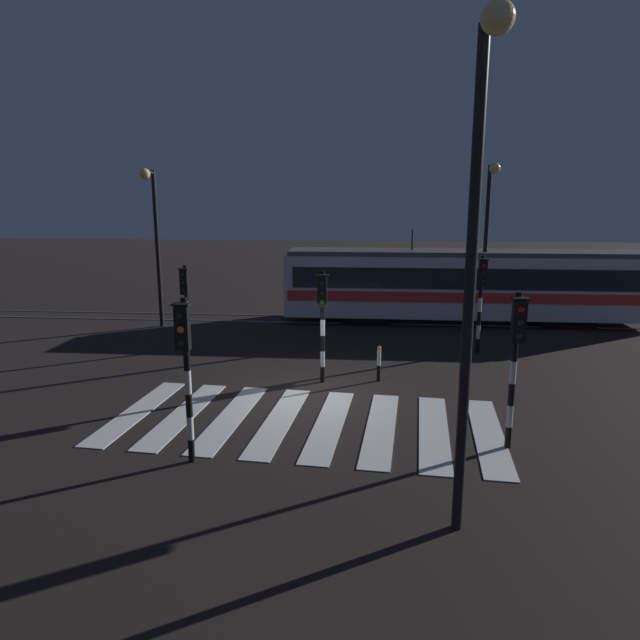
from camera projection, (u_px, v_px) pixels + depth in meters
name	position (u px, v px, depth m)	size (l,w,h in m)	color
ground_plane	(312.00, 397.00, 16.06)	(120.00, 120.00, 0.00)	black
rail_near	(333.00, 323.00, 25.46)	(80.00, 0.12, 0.03)	#59595E
rail_far	(335.00, 316.00, 26.85)	(80.00, 0.12, 0.03)	#59595E
crosswalk_zebra	(304.00, 422.00, 14.22)	(10.02, 5.42, 0.02)	silver
traffic_light_corner_far_right	(481.00, 290.00, 20.13)	(0.36, 0.42, 3.53)	black
traffic_light_median_centre	(322.00, 310.00, 16.80)	(0.36, 0.42, 3.43)	black
traffic_light_corner_near_right	(516.00, 348.00, 12.20)	(0.36, 0.42, 3.56)	black
traffic_light_corner_far_left	(185.00, 295.00, 20.67)	(0.36, 0.42, 3.13)	black
traffic_light_kerb_mid_left	(185.00, 357.00, 11.54)	(0.36, 0.42, 3.57)	black
street_lamp_trackside_right	(488.00, 225.00, 23.83)	(0.44, 1.21, 6.91)	black
street_lamp_trackside_left	(154.00, 228.00, 23.72)	(0.44, 1.21, 6.69)	black
street_lamp_near_kerb	(476.00, 235.00, 8.41)	(0.44, 1.21, 7.99)	black
tram	(465.00, 284.00, 25.29)	(16.19, 2.58, 4.15)	silver
bollard_island_edge	(379.00, 364.00, 17.33)	(0.12, 0.12, 1.11)	black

